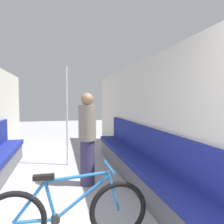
# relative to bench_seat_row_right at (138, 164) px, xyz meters

# --- Properties ---
(wall_right) EXTENTS (0.10, 8.98, 2.22)m
(wall_right) POSITION_rel_bench_seat_row_right_xyz_m (0.24, -0.09, 0.79)
(wall_right) COLOR beige
(wall_right) RESTS_ON ground
(bench_seat_row_right) EXTENTS (0.45, 4.58, 0.99)m
(bench_seat_row_right) POSITION_rel_bench_seat_row_right_xyz_m (0.00, 0.00, 0.00)
(bench_seat_row_right) COLOR #5B5B60
(bench_seat_row_right) RESTS_ON ground
(bicycle) EXTENTS (1.64, 0.46, 0.80)m
(bicycle) POSITION_rel_bench_seat_row_right_xyz_m (-1.27, -1.47, 0.01)
(bicycle) COLOR black
(bicycle) RESTS_ON ground
(grab_pole_near) EXTENTS (0.08, 0.08, 2.20)m
(grab_pole_near) POSITION_rel_bench_seat_row_right_xyz_m (-1.19, 1.34, 0.75)
(grab_pole_near) COLOR gray
(grab_pole_near) RESTS_ON ground
(passenger_standing) EXTENTS (0.30, 0.30, 1.59)m
(passenger_standing) POSITION_rel_bench_seat_row_right_xyz_m (-0.89, 0.08, 0.50)
(passenger_standing) COLOR #332D4C
(passenger_standing) RESTS_ON ground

